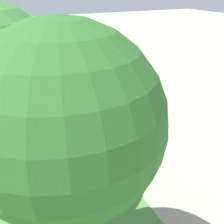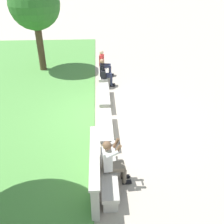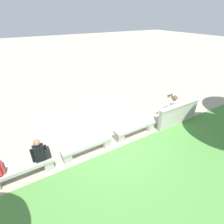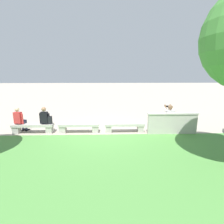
{
  "view_description": "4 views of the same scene",
  "coord_description": "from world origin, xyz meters",
  "px_view_note": "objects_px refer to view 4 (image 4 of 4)",
  "views": [
    {
      "loc": [
        -9.78,
        3.48,
        5.28
      ],
      "look_at": [
        -1.5,
        -0.56,
        0.72
      ],
      "focal_mm": 42.0,
      "sensor_mm": 36.0,
      "label": 1
    },
    {
      "loc": [
        -8.08,
        0.18,
        5.07
      ],
      "look_at": [
        -1.03,
        -0.19,
        0.82
      ],
      "focal_mm": 42.0,
      "sensor_mm": 36.0,
      "label": 2
    },
    {
      "loc": [
        2.81,
        4.63,
        4.47
      ],
      "look_at": [
        -0.41,
        -0.74,
        0.92
      ],
      "focal_mm": 28.0,
      "sensor_mm": 36.0,
      "label": 3
    },
    {
      "loc": [
        -0.22,
        7.94,
        2.8
      ],
      "look_at": [
        -0.5,
        -0.68,
        0.84
      ],
      "focal_mm": 28.0,
      "sensor_mm": 36.0,
      "label": 4
    }
  ],
  "objects_px": {
    "person_photographer": "(168,117)",
    "backpack": "(49,120)",
    "bench_near": "(125,126)",
    "bench_main": "(169,126)",
    "bench_far": "(33,127)",
    "person_companion": "(20,119)",
    "person_distant": "(45,119)",
    "bench_mid": "(79,127)"
  },
  "relations": [
    {
      "from": "person_companion",
      "to": "backpack",
      "type": "xyz_separation_m",
      "value": [
        -1.36,
        0.05,
        -0.05
      ]
    },
    {
      "from": "person_photographer",
      "to": "bench_main",
      "type": "bearing_deg",
      "value": 120.41
    },
    {
      "from": "person_distant",
      "to": "backpack",
      "type": "relative_size",
      "value": 2.94
    },
    {
      "from": "bench_mid",
      "to": "bench_far",
      "type": "bearing_deg",
      "value": 0.0
    },
    {
      "from": "bench_far",
      "to": "person_photographer",
      "type": "distance_m",
      "value": 6.45
    },
    {
      "from": "person_photographer",
      "to": "person_companion",
      "type": "relative_size",
      "value": 1.05
    },
    {
      "from": "person_photographer",
      "to": "backpack",
      "type": "relative_size",
      "value": 3.08
    },
    {
      "from": "person_companion",
      "to": "bench_near",
      "type": "bearing_deg",
      "value": 179.24
    },
    {
      "from": "bench_near",
      "to": "bench_mid",
      "type": "height_order",
      "value": "same"
    },
    {
      "from": "bench_mid",
      "to": "backpack",
      "type": "bearing_deg",
      "value": -0.46
    },
    {
      "from": "bench_mid",
      "to": "bench_far",
      "type": "relative_size",
      "value": 1.0
    },
    {
      "from": "bench_main",
      "to": "bench_far",
      "type": "xyz_separation_m",
      "value": [
        6.48,
        0.0,
        0.0
      ]
    },
    {
      "from": "person_distant",
      "to": "person_photographer",
      "type": "bearing_deg",
      "value": -179.89
    },
    {
      "from": "backpack",
      "to": "bench_mid",
      "type": "bearing_deg",
      "value": 179.54
    },
    {
      "from": "bench_far",
      "to": "person_photographer",
      "type": "relative_size",
      "value": 1.43
    },
    {
      "from": "bench_near",
      "to": "person_companion",
      "type": "relative_size",
      "value": 1.5
    },
    {
      "from": "bench_far",
      "to": "person_photographer",
      "type": "xyz_separation_m",
      "value": [
        -6.43,
        -0.08,
        0.44
      ]
    },
    {
      "from": "bench_far",
      "to": "backpack",
      "type": "bearing_deg",
      "value": -179.14
    },
    {
      "from": "bench_near",
      "to": "backpack",
      "type": "xyz_separation_m",
      "value": [
        3.56,
        -0.01,
        0.33
      ]
    },
    {
      "from": "bench_near",
      "to": "person_distant",
      "type": "xyz_separation_m",
      "value": [
        3.73,
        -0.07,
        0.37
      ]
    },
    {
      "from": "bench_main",
      "to": "person_photographer",
      "type": "height_order",
      "value": "person_photographer"
    },
    {
      "from": "bench_mid",
      "to": "bench_main",
      "type": "bearing_deg",
      "value": 180.0
    },
    {
      "from": "bench_mid",
      "to": "person_photographer",
      "type": "height_order",
      "value": "person_photographer"
    },
    {
      "from": "person_companion",
      "to": "backpack",
      "type": "distance_m",
      "value": 1.36
    },
    {
      "from": "bench_main",
      "to": "bench_mid",
      "type": "xyz_separation_m",
      "value": [
        4.32,
        0.0,
        0.0
      ]
    },
    {
      "from": "bench_main",
      "to": "backpack",
      "type": "relative_size",
      "value": 4.42
    },
    {
      "from": "bench_near",
      "to": "bench_far",
      "type": "distance_m",
      "value": 4.32
    },
    {
      "from": "person_photographer",
      "to": "backpack",
      "type": "xyz_separation_m",
      "value": [
        5.67,
        0.07,
        -0.11
      ]
    },
    {
      "from": "bench_main",
      "to": "backpack",
      "type": "height_order",
      "value": "backpack"
    },
    {
      "from": "bench_main",
      "to": "backpack",
      "type": "xyz_separation_m",
      "value": [
        5.72,
        -0.01,
        0.33
      ]
    },
    {
      "from": "bench_main",
      "to": "person_distant",
      "type": "relative_size",
      "value": 1.5
    },
    {
      "from": "bench_main",
      "to": "backpack",
      "type": "bearing_deg",
      "value": -0.11
    },
    {
      "from": "bench_far",
      "to": "person_companion",
      "type": "relative_size",
      "value": 1.5
    },
    {
      "from": "person_photographer",
      "to": "person_companion",
      "type": "height_order",
      "value": "person_photographer"
    },
    {
      "from": "backpack",
      "to": "bench_far",
      "type": "bearing_deg",
      "value": 0.86
    },
    {
      "from": "bench_near",
      "to": "bench_mid",
      "type": "distance_m",
      "value": 2.16
    },
    {
      "from": "bench_main",
      "to": "bench_mid",
      "type": "bearing_deg",
      "value": 0.0
    },
    {
      "from": "person_photographer",
      "to": "person_distant",
      "type": "height_order",
      "value": "person_photographer"
    },
    {
      "from": "bench_main",
      "to": "person_photographer",
      "type": "relative_size",
      "value": 1.43
    },
    {
      "from": "person_companion",
      "to": "backpack",
      "type": "height_order",
      "value": "person_companion"
    },
    {
      "from": "bench_mid",
      "to": "person_distant",
      "type": "xyz_separation_m",
      "value": [
        1.57,
        -0.07,
        0.37
      ]
    },
    {
      "from": "person_distant",
      "to": "person_companion",
      "type": "distance_m",
      "value": 1.19
    }
  ]
}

